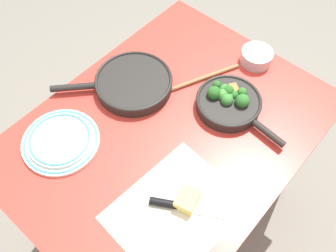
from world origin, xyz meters
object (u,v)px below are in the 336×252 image
object	(u,v)px
skillet_broccoli	(229,102)
cheese_block	(187,200)
skillet_eggs	(133,83)
dinner_plate_stack	(60,141)
prep_bowl_steel	(256,57)
wooden_spoon	(178,87)
grater_knife	(179,206)

from	to	relation	value
skillet_broccoli	cheese_block	distance (m)	0.39
skillet_eggs	dinner_plate_stack	distance (m)	0.32
cheese_block	prep_bowl_steel	distance (m)	0.63
skillet_broccoli	wooden_spoon	bearing A→B (deg)	-158.24
cheese_block	dinner_plate_stack	xyz separation A→B (m)	(-0.11, 0.44, -0.01)
grater_knife	cheese_block	world-z (taller)	cheese_block
wooden_spoon	cheese_block	size ratio (longest dim) A/B	4.52
wooden_spoon	dinner_plate_stack	xyz separation A→B (m)	(-0.43, 0.14, 0.01)
dinner_plate_stack	prep_bowl_steel	size ratio (longest dim) A/B	2.13
dinner_plate_stack	prep_bowl_steel	bearing A→B (deg)	-20.81
wooden_spoon	dinner_plate_stack	distance (m)	0.45
cheese_block	prep_bowl_steel	bearing A→B (deg)	15.36
skillet_broccoli	dinner_plate_stack	distance (m)	0.58
skillet_broccoli	cheese_block	bearing A→B (deg)	-66.71
dinner_plate_stack	cheese_block	bearing A→B (deg)	-75.76
wooden_spoon	grater_knife	distance (m)	0.45
skillet_broccoli	grater_knife	size ratio (longest dim) A/B	1.53
skillet_eggs	prep_bowl_steel	bearing A→B (deg)	-170.69
grater_knife	dinner_plate_stack	xyz separation A→B (m)	(-0.09, 0.43, 0.00)
wooden_spoon	grater_knife	world-z (taller)	grater_knife
prep_bowl_steel	wooden_spoon	bearing A→B (deg)	155.35
skillet_broccoli	wooden_spoon	world-z (taller)	skillet_broccoli
skillet_eggs	cheese_block	distance (m)	0.48
skillet_eggs	wooden_spoon	distance (m)	0.16
prep_bowl_steel	dinner_plate_stack	bearing A→B (deg)	159.19
wooden_spoon	cheese_block	xyz separation A→B (m)	(-0.31, -0.30, 0.01)
grater_knife	cheese_block	bearing A→B (deg)	42.26
grater_knife	wooden_spoon	bearing A→B (deg)	100.07
cheese_block	grater_knife	bearing A→B (deg)	163.06
skillet_eggs	dinner_plate_stack	world-z (taller)	skillet_eggs
skillet_eggs	cheese_block	xyz separation A→B (m)	(-0.21, -0.43, -0.00)
wooden_spoon	prep_bowl_steel	distance (m)	0.33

